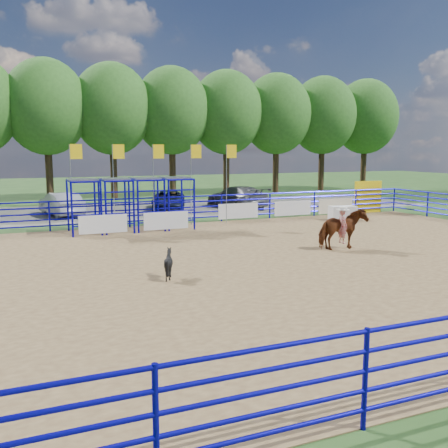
{
  "coord_description": "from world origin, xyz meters",
  "views": [
    {
      "loc": [
        -7.34,
        -15.32,
        3.93
      ],
      "look_at": [
        -0.58,
        1.0,
        1.3
      ],
      "focal_mm": 40.0,
      "sensor_mm": 36.0,
      "label": 1
    }
  ],
  "objects_px": {
    "announcer_table": "(343,213)",
    "car_d": "(237,197)",
    "car_b": "(61,204)",
    "car_c": "(169,200)",
    "horse_and_rider": "(342,227)",
    "calf": "(169,264)"
  },
  "relations": [
    {
      "from": "announcer_table",
      "to": "car_d",
      "type": "xyz_separation_m",
      "value": [
        -3.01,
        7.88,
        0.34
      ]
    },
    {
      "from": "car_b",
      "to": "car_d",
      "type": "bearing_deg",
      "value": 165.33
    },
    {
      "from": "car_b",
      "to": "car_d",
      "type": "xyz_separation_m",
      "value": [
        11.45,
        -0.21,
        0.04
      ]
    },
    {
      "from": "car_c",
      "to": "car_d",
      "type": "xyz_separation_m",
      "value": [
        4.55,
        -0.91,
        0.12
      ]
    },
    {
      "from": "horse_and_rider",
      "to": "car_d",
      "type": "height_order",
      "value": "horse_and_rider"
    },
    {
      "from": "car_b",
      "to": "car_d",
      "type": "height_order",
      "value": "car_d"
    },
    {
      "from": "calf",
      "to": "car_d",
      "type": "bearing_deg",
      "value": -58.5
    },
    {
      "from": "car_d",
      "to": "calf",
      "type": "bearing_deg",
      "value": 46.19
    },
    {
      "from": "car_d",
      "to": "car_b",
      "type": "bearing_deg",
      "value": -14.64
    },
    {
      "from": "car_b",
      "to": "car_c",
      "type": "relative_size",
      "value": 0.96
    },
    {
      "from": "horse_and_rider",
      "to": "announcer_table",
      "type": "bearing_deg",
      "value": 54.09
    },
    {
      "from": "car_b",
      "to": "car_c",
      "type": "height_order",
      "value": "car_b"
    },
    {
      "from": "horse_and_rider",
      "to": "car_d",
      "type": "xyz_separation_m",
      "value": [
        2.05,
        14.87,
        -0.15
      ]
    },
    {
      "from": "car_c",
      "to": "horse_and_rider",
      "type": "bearing_deg",
      "value": -62.32
    },
    {
      "from": "calf",
      "to": "horse_and_rider",
      "type": "bearing_deg",
      "value": -105.88
    },
    {
      "from": "announcer_table",
      "to": "car_b",
      "type": "height_order",
      "value": "car_b"
    },
    {
      "from": "calf",
      "to": "car_c",
      "type": "xyz_separation_m",
      "value": [
        5.09,
        17.44,
        0.16
      ]
    },
    {
      "from": "announcer_table",
      "to": "horse_and_rider",
      "type": "bearing_deg",
      "value": -125.91
    },
    {
      "from": "horse_and_rider",
      "to": "car_b",
      "type": "height_order",
      "value": "horse_and_rider"
    },
    {
      "from": "calf",
      "to": "car_d",
      "type": "height_order",
      "value": "car_d"
    },
    {
      "from": "horse_and_rider",
      "to": "car_c",
      "type": "distance_m",
      "value": 15.98
    },
    {
      "from": "calf",
      "to": "car_b",
      "type": "xyz_separation_m",
      "value": [
        -1.8,
        16.75,
        0.24
      ]
    }
  ]
}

